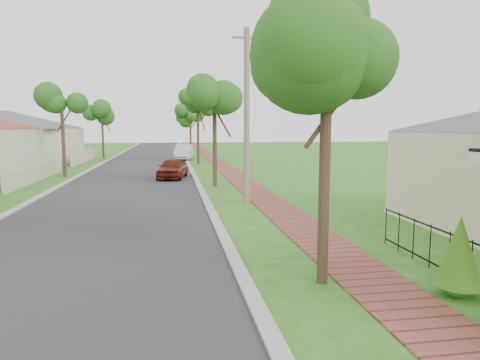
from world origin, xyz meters
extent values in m
plane|color=#226618|center=(0.00, 0.00, 0.00)|extent=(160.00, 160.00, 0.00)
cube|color=#28282B|center=(-3.00, 20.00, 0.00)|extent=(7.00, 120.00, 0.02)
cube|color=#9E9E99|center=(0.65, 20.00, 0.00)|extent=(0.30, 120.00, 0.10)
cube|color=#9E9E99|center=(-6.65, 20.00, 0.00)|extent=(0.30, 120.00, 0.10)
cube|color=brown|center=(3.25, 20.00, 0.00)|extent=(1.50, 120.00, 0.03)
cylinder|color=black|center=(4.90, 0.67, 0.50)|extent=(0.02, 0.02, 1.00)
cylinder|color=black|center=(4.90, 1.33, 0.50)|extent=(0.02, 0.02, 1.00)
cylinder|color=black|center=(4.90, 2.00, 0.50)|extent=(0.02, 0.02, 1.00)
cylinder|color=black|center=(4.90, 2.67, 0.50)|extent=(0.02, 0.02, 1.00)
cylinder|color=black|center=(4.90, 3.33, 0.50)|extent=(0.02, 0.02, 1.00)
cylinder|color=black|center=(4.90, 4.00, 0.50)|extent=(0.02, 0.02, 1.00)
cylinder|color=#382619|center=(1.50, 16.00, 2.27)|extent=(0.22, 0.22, 4.55)
sphere|color=#154813|center=(1.50, 16.00, 4.68)|extent=(1.70, 1.70, 1.70)
cylinder|color=#382619|center=(1.50, 30.00, 2.45)|extent=(0.22, 0.22, 4.90)
sphere|color=#154813|center=(1.50, 30.00, 5.04)|extent=(1.70, 1.70, 1.70)
cylinder|color=#382619|center=(1.50, 44.00, 2.10)|extent=(0.22, 0.22, 4.20)
sphere|color=#154813|center=(1.50, 44.00, 4.32)|extent=(1.70, 1.70, 1.70)
cylinder|color=#382619|center=(-7.50, 22.00, 2.45)|extent=(0.22, 0.22, 4.90)
sphere|color=#154813|center=(-7.50, 22.00, 5.04)|extent=(1.70, 1.70, 1.70)
cylinder|color=#382619|center=(-7.50, 38.00, 2.27)|extent=(0.22, 0.22, 4.55)
sphere|color=#154813|center=(-7.50, 38.00, 4.68)|extent=(1.70, 1.70, 1.70)
sphere|color=#275E12|center=(4.45, 0.43, 0.33)|extent=(0.68, 0.68, 0.68)
cone|color=#275E12|center=(4.45, 0.43, 0.93)|extent=(0.77, 0.77, 1.21)
cube|color=#BFB299|center=(-8.60, 20.00, 0.50)|extent=(0.25, 10.00, 1.00)
cube|color=beige|center=(-15.00, 34.00, 1.50)|extent=(11.00, 10.00, 3.00)
pyramid|color=#4C4C51|center=(-15.00, 34.00, 3.80)|extent=(15.56, 15.56, 1.60)
cube|color=#BFB299|center=(-8.60, 34.00, 0.50)|extent=(0.25, 10.00, 1.00)
imported|color=#5F190E|center=(-0.71, 19.89, 0.63)|extent=(2.18, 3.92, 1.26)
imported|color=silver|center=(0.40, 34.58, 0.71)|extent=(2.09, 4.49, 1.42)
cylinder|color=#382619|center=(2.20, 1.50, 2.36)|extent=(0.22, 0.22, 4.72)
sphere|color=#2C621C|center=(2.20, 1.50, 4.85)|extent=(2.35, 2.35, 2.35)
cylinder|color=gray|center=(2.30, 10.89, 3.55)|extent=(0.24, 0.24, 7.09)
cube|color=gray|center=(2.30, 10.89, 6.69)|extent=(1.20, 0.08, 0.08)
camera|label=1|loc=(-0.78, -6.50, 3.15)|focal=32.00mm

